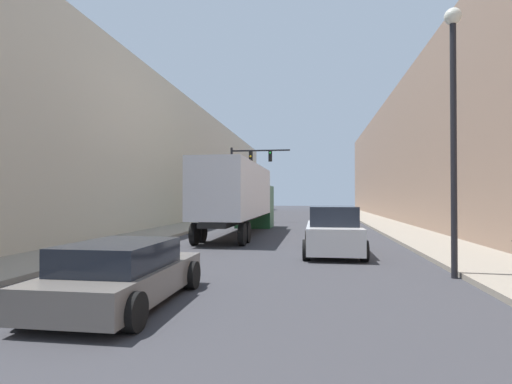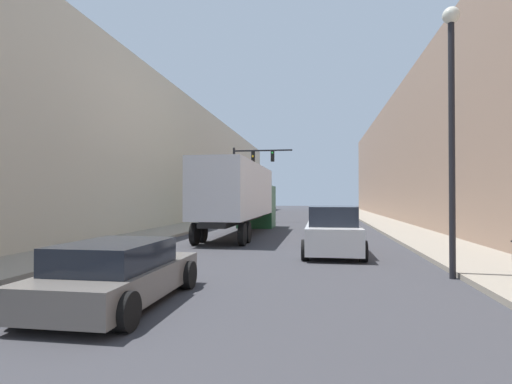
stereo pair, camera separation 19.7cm
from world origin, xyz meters
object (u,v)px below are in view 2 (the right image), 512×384
object	(u,v)px
sedan_car	(118,274)
traffic_signal_gantry	(247,171)
suv_car	(332,231)
street_lamp	(452,105)
semi_truck	(242,196)

from	to	relation	value
sedan_car	traffic_signal_gantry	xyz separation A→B (m)	(-2.25, 26.49, 3.80)
suv_car	street_lamp	size ratio (longest dim) A/B	0.69
suv_car	traffic_signal_gantry	world-z (taller)	traffic_signal_gantry
semi_truck	suv_car	size ratio (longest dim) A/B	2.69
traffic_signal_gantry	street_lamp	world-z (taller)	street_lamp
suv_car	semi_truck	bearing A→B (deg)	124.29
suv_car	street_lamp	xyz separation A→B (m)	(2.97, -4.22, 3.71)
street_lamp	semi_truck	bearing A→B (deg)	124.60
semi_truck	suv_car	world-z (taller)	semi_truck
sedan_car	suv_car	world-z (taller)	suv_car
suv_car	traffic_signal_gantry	size ratio (longest dim) A/B	0.76
sedan_car	street_lamp	bearing A→B (deg)	26.55
sedan_car	suv_car	size ratio (longest dim) A/B	0.88
traffic_signal_gantry	semi_truck	bearing A→B (deg)	-81.04
semi_truck	traffic_signal_gantry	xyz separation A→B (m)	(-1.80, 11.41, 2.19)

